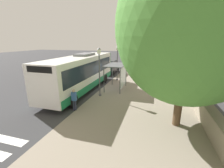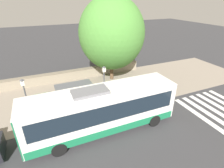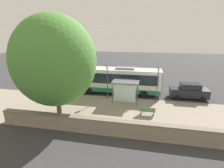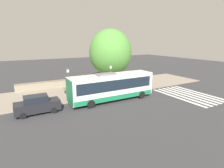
{
  "view_description": "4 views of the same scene",
  "coord_description": "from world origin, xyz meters",
  "px_view_note": "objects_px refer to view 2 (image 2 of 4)",
  "views": [
    {
      "loc": [
        -5.37,
        14.34,
        4.88
      ],
      "look_at": [
        -1.63,
        1.65,
        1.07
      ],
      "focal_mm": 24.0,
      "sensor_mm": 36.0,
      "label": 1
    },
    {
      "loc": [
        11.79,
        -2.48,
        9.32
      ],
      "look_at": [
        -1.01,
        3.07,
        2.37
      ],
      "focal_mm": 28.0,
      "sensor_mm": 36.0,
      "label": 2
    },
    {
      "loc": [
        -21.01,
        -2.6,
        7.89
      ],
      "look_at": [
        0.82,
        1.9,
        1.52
      ],
      "focal_mm": 28.0,
      "sensor_mm": 36.0,
      "label": 3
    },
    {
      "loc": [
        20.71,
        -9.49,
        7.55
      ],
      "look_at": [
        1.72,
        1.1,
        2.22
      ],
      "focal_mm": 28.0,
      "sensor_mm": 36.0,
      "label": 4
    }
  ],
  "objects_px": {
    "bus_shelter": "(74,90)",
    "bench": "(43,97)",
    "street_lamp_far": "(104,86)",
    "shade_tree": "(112,34)",
    "street_lamp_near": "(27,100)",
    "bus": "(102,109)",
    "pedestrian": "(141,98)"
  },
  "relations": [
    {
      "from": "bus_shelter",
      "to": "shade_tree",
      "type": "height_order",
      "value": "shade_tree"
    },
    {
      "from": "bus_shelter",
      "to": "shade_tree",
      "type": "distance_m",
      "value": 8.44
    },
    {
      "from": "street_lamp_far",
      "to": "shade_tree",
      "type": "height_order",
      "value": "shade_tree"
    },
    {
      "from": "bus_shelter",
      "to": "street_lamp_far",
      "type": "distance_m",
      "value": 2.63
    },
    {
      "from": "pedestrian",
      "to": "street_lamp_far",
      "type": "relative_size",
      "value": 0.37
    },
    {
      "from": "bus",
      "to": "bench",
      "type": "distance_m",
      "value": 7.48
    },
    {
      "from": "bus",
      "to": "street_lamp_near",
      "type": "distance_m",
      "value": 5.54
    },
    {
      "from": "bench",
      "to": "bus_shelter",
      "type": "bearing_deg",
      "value": 42.62
    },
    {
      "from": "bench",
      "to": "shade_tree",
      "type": "relative_size",
      "value": 0.16
    },
    {
      "from": "bus",
      "to": "street_lamp_far",
      "type": "xyz_separation_m",
      "value": [
        -2.3,
        1.08,
        0.67
      ]
    },
    {
      "from": "bus_shelter",
      "to": "street_lamp_far",
      "type": "relative_size",
      "value": 0.72
    },
    {
      "from": "bus_shelter",
      "to": "bench",
      "type": "relative_size",
      "value": 2.0
    },
    {
      "from": "street_lamp_far",
      "to": "bench",
      "type": "bearing_deg",
      "value": -127.85
    },
    {
      "from": "street_lamp_near",
      "to": "shade_tree",
      "type": "distance_m",
      "value": 11.63
    },
    {
      "from": "street_lamp_near",
      "to": "bus_shelter",
      "type": "bearing_deg",
      "value": 104.8
    },
    {
      "from": "street_lamp_near",
      "to": "bench",
      "type": "bearing_deg",
      "value": 164.95
    },
    {
      "from": "bus",
      "to": "shade_tree",
      "type": "height_order",
      "value": "shade_tree"
    },
    {
      "from": "bus_shelter",
      "to": "shade_tree",
      "type": "xyz_separation_m",
      "value": [
        -5.15,
        5.74,
        3.42
      ]
    },
    {
      "from": "bus",
      "to": "street_lamp_near",
      "type": "xyz_separation_m",
      "value": [
        -2.37,
        -4.97,
        0.65
      ]
    },
    {
      "from": "pedestrian",
      "to": "street_lamp_near",
      "type": "bearing_deg",
      "value": -94.63
    },
    {
      "from": "bench",
      "to": "shade_tree",
      "type": "xyz_separation_m",
      "value": [
        -2.28,
        8.37,
        5.13
      ]
    },
    {
      "from": "street_lamp_near",
      "to": "shade_tree",
      "type": "height_order",
      "value": "shade_tree"
    },
    {
      "from": "bus",
      "to": "shade_tree",
      "type": "relative_size",
      "value": 1.16
    },
    {
      "from": "shade_tree",
      "to": "bus",
      "type": "bearing_deg",
      "value": -27.61
    },
    {
      "from": "pedestrian",
      "to": "shade_tree",
      "type": "bearing_deg",
      "value": 179.72
    },
    {
      "from": "bench",
      "to": "shade_tree",
      "type": "height_order",
      "value": "shade_tree"
    },
    {
      "from": "bus",
      "to": "street_lamp_far",
      "type": "relative_size",
      "value": 2.59
    },
    {
      "from": "bench",
      "to": "shade_tree",
      "type": "bearing_deg",
      "value": 105.25
    },
    {
      "from": "bench",
      "to": "street_lamp_near",
      "type": "relative_size",
      "value": 0.37
    },
    {
      "from": "bus_shelter",
      "to": "bus",
      "type": "bearing_deg",
      "value": 21.36
    },
    {
      "from": "bus",
      "to": "pedestrian",
      "type": "bearing_deg",
      "value": 110.05
    },
    {
      "from": "street_lamp_near",
      "to": "shade_tree",
      "type": "bearing_deg",
      "value": 123.03
    }
  ]
}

